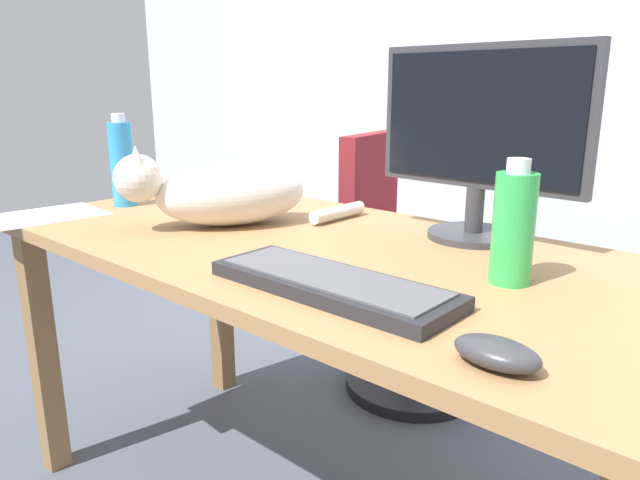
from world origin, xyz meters
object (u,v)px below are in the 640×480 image
(cat, at_px, (222,192))
(spray_bottle, at_px, (513,227))
(computer_mouse, at_px, (497,353))
(water_bottle, at_px, (122,163))
(office_chair, at_px, (403,284))
(keyboard, at_px, (332,284))
(monitor, at_px, (479,136))

(cat, bearing_deg, spray_bottle, 4.47)
(computer_mouse, relative_size, spray_bottle, 0.51)
(spray_bottle, bearing_deg, water_bottle, -175.74)
(cat, bearing_deg, water_bottle, -176.09)
(office_chair, distance_m, computer_mouse, 1.36)
(cat, relative_size, computer_mouse, 4.90)
(cat, xyz_separation_m, computer_mouse, (0.83, -0.25, -0.06))
(computer_mouse, distance_m, spray_bottle, 0.34)
(keyboard, height_order, spray_bottle, spray_bottle)
(monitor, height_order, spray_bottle, monitor)
(monitor, height_order, cat, monitor)
(cat, bearing_deg, keyboard, -20.00)
(water_bottle, distance_m, spray_bottle, 1.11)
(computer_mouse, bearing_deg, spray_bottle, 111.70)
(cat, distance_m, water_bottle, 0.40)
(keyboard, bearing_deg, water_bottle, 170.20)
(office_chair, height_order, water_bottle, water_bottle)
(cat, distance_m, computer_mouse, 0.87)
(monitor, distance_m, spray_bottle, 0.33)
(cat, xyz_separation_m, water_bottle, (-0.40, -0.03, 0.04))
(keyboard, xyz_separation_m, water_bottle, (-0.90, 0.16, 0.11))
(office_chair, bearing_deg, spray_bottle, -46.40)
(keyboard, distance_m, computer_mouse, 0.33)
(spray_bottle, bearing_deg, office_chair, 133.60)
(monitor, distance_m, computer_mouse, 0.66)
(office_chair, distance_m, keyboard, 1.14)
(computer_mouse, bearing_deg, office_chair, 128.18)
(office_chair, distance_m, cat, 0.89)
(spray_bottle, bearing_deg, cat, -175.53)
(monitor, distance_m, water_bottle, 0.97)
(cat, height_order, computer_mouse, cat)
(monitor, bearing_deg, cat, -150.58)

